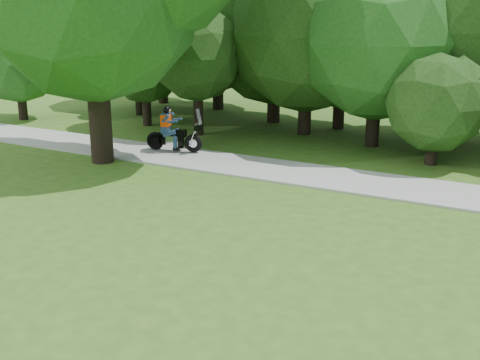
% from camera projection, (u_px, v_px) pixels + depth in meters
% --- Properties ---
extents(ground, '(100.00, 100.00, 0.00)m').
position_uv_depth(ground, '(385.00, 358.00, 8.39)').
color(ground, '#38621C').
rests_on(ground, ground).
extents(walkway, '(60.00, 2.20, 0.06)m').
position_uv_depth(walkway, '(468.00, 197.00, 15.16)').
color(walkway, '#A2A29D').
rests_on(walkway, ground).
extents(touring_motorcycle, '(1.93, 0.85, 1.48)m').
position_uv_depth(touring_motorcycle, '(170.00, 135.00, 19.53)').
color(touring_motorcycle, black).
rests_on(touring_motorcycle, walkway).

